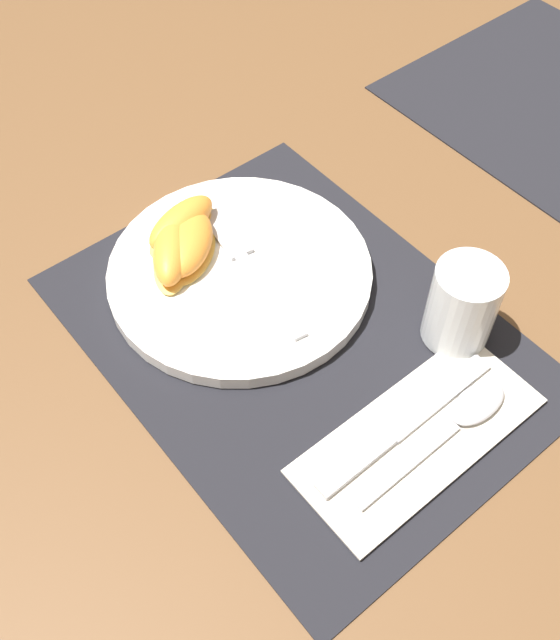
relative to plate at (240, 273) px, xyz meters
The scene contains 11 objects.
ground_plane 0.10m from the plate, ahead, with size 3.00×3.00×0.00m, color brown.
placemat 0.10m from the plate, ahead, with size 0.47×0.35×0.00m.
plate is the anchor object (origin of this frame).
juice_glass 0.23m from the plate, 32.33° to the left, with size 0.07×0.07×0.09m.
napkin 0.25m from the plate, ahead, with size 0.10×0.24×0.00m.
knife 0.24m from the plate, ahead, with size 0.02×0.21×0.01m.
spoon 0.27m from the plate, 10.57° to the left, with size 0.03×0.19×0.01m.
fork 0.02m from the plate, 98.71° to the left, with size 0.20×0.05×0.00m.
citrus_wedge_0 0.08m from the plate, 167.08° to the right, with size 0.06×0.10×0.03m.
citrus_wedge_1 0.06m from the plate, 148.46° to the right, with size 0.10×0.11×0.03m.
citrus_wedge_2 0.07m from the plate, 136.44° to the right, with size 0.10×0.09×0.03m.
Camera 1 is at (0.33, -0.29, 0.61)m, focal length 42.00 mm.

